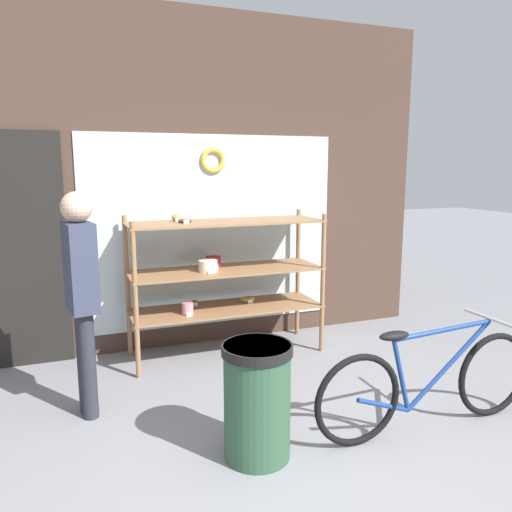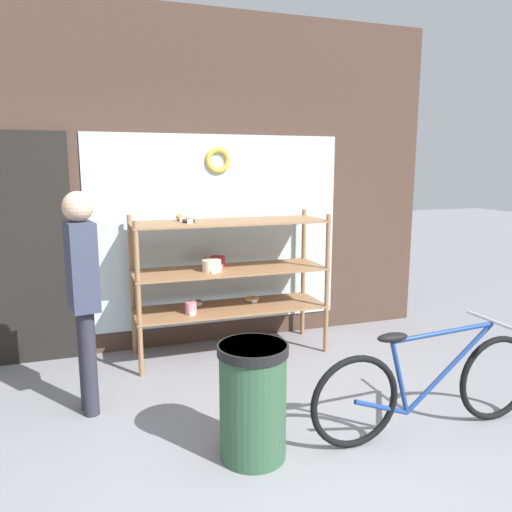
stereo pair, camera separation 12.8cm
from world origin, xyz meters
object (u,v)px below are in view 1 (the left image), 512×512
display_case (224,270)px  trash_bin (257,397)px  bicycle (429,383)px  pedestrian (82,288)px

display_case → trash_bin: 1.83m
display_case → bicycle: size_ratio=1.03×
display_case → bicycle: 2.11m
bicycle → trash_bin: size_ratio=2.39×
bicycle → trash_bin: bicycle is taller
bicycle → pedestrian: size_ratio=1.08×
bicycle → trash_bin: bearing=174.8°
display_case → pedestrian: (-1.30, -0.80, 0.13)m
bicycle → pedestrian: (-2.16, 1.06, 0.62)m
display_case → pedestrian: size_ratio=1.12×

